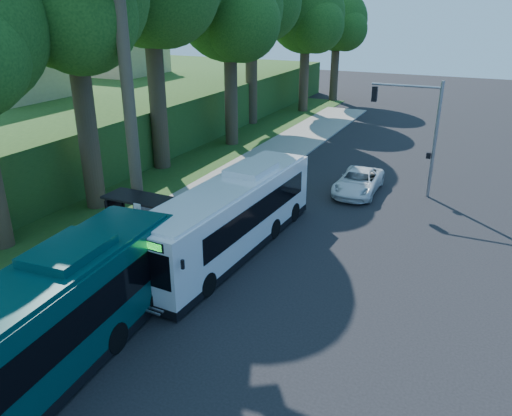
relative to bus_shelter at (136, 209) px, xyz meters
The scene contains 15 objects.
ground 8.00m from the bus_shelter, 21.51° to the left, with size 140.00×140.00×0.00m, color black.
sidewalk 3.35m from the bus_shelter, 90.90° to the left, with size 4.50×70.00×0.12m, color gray.
red_curb 3.07m from the bus_shelter, 26.83° to the right, with size 0.25×30.00×0.13m, color maroon.
grass_verge 9.90m from the bus_shelter, 126.16° to the left, with size 8.00×70.00×0.06m, color #234719.
bus_shelter is the anchor object (origin of this frame).
stop_sign_pole 2.85m from the bus_shelter, 49.08° to the right, with size 0.35×0.06×3.17m.
traffic_signal_pole 17.15m from the bus_shelter, 49.36° to the left, with size 4.10×0.30×7.00m.
hillside_backdrop 26.18m from the bus_shelter, 136.68° to the left, with size 24.00×60.00×8.80m.
tree_0 11.08m from the bus_shelter, 151.08° to the left, with size 8.40×8.00×15.70m.
tree_2 21.25m from the bus_shelter, 103.83° to the left, with size 8.82×8.40×15.12m.
tree_4 35.97m from the bus_shelter, 96.78° to the left, with size 8.40×8.00×14.14m.
tree_5 43.55m from the bus_shelter, 94.21° to the left, with size 7.35×7.00×12.86m.
white_bus 4.71m from the bus_shelter, 16.98° to the left, with size 3.21×12.46×3.68m.
teal_bus 10.00m from the bus_shelter, 69.86° to the right, with size 3.88×13.14×3.86m.
pickup 14.21m from the bus_shelter, 55.77° to the left, with size 2.40×5.21×1.45m, color white.
Camera 1 is at (7.50, -20.55, 10.94)m, focal length 35.00 mm.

